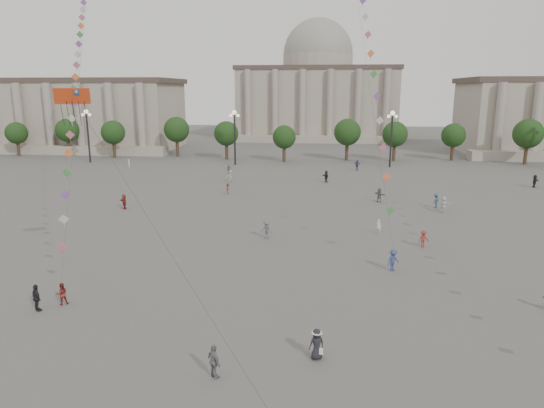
# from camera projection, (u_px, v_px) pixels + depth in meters

# --- Properties ---
(ground) EXTENTS (360.00, 360.00, 0.00)m
(ground) POSITION_uv_depth(u_px,v_px,m) (278.00, 360.00, 26.51)
(ground) COLOR #54524F
(ground) RESTS_ON ground
(hall_west) EXTENTS (84.00, 26.22, 17.20)m
(hall_west) POSITION_uv_depth(u_px,v_px,m) (19.00, 114.00, 123.10)
(hall_west) COLOR #9F9485
(hall_west) RESTS_ON ground
(hall_central) EXTENTS (48.30, 34.30, 35.50)m
(hall_central) POSITION_uv_depth(u_px,v_px,m) (317.00, 91.00, 148.33)
(hall_central) COLOR #9F9485
(hall_central) RESTS_ON ground
(tree_row) EXTENTS (137.12, 5.12, 8.00)m
(tree_row) POSITION_uv_depth(u_px,v_px,m) (313.00, 134.00, 100.78)
(tree_row) COLOR #39271C
(tree_row) RESTS_ON ground
(lamp_post_far_west) EXTENTS (2.00, 0.90, 10.65)m
(lamp_post_far_west) POSITION_uv_depth(u_px,v_px,m) (87.00, 126.00, 97.16)
(lamp_post_far_west) COLOR #262628
(lamp_post_far_west) RESTS_ON ground
(lamp_post_mid_west) EXTENTS (2.00, 0.90, 10.65)m
(lamp_post_mid_west) POSITION_uv_depth(u_px,v_px,m) (235.00, 127.00, 94.11)
(lamp_post_mid_west) COLOR #262628
(lamp_post_mid_west) RESTS_ON ground
(lamp_post_mid_east) EXTENTS (2.00, 0.90, 10.65)m
(lamp_post_mid_east) POSITION_uv_depth(u_px,v_px,m) (392.00, 129.00, 91.06)
(lamp_post_mid_east) COLOR #262628
(lamp_post_mid_east) RESTS_ON ground
(person_crowd_0) EXTENTS (1.17, 0.58, 1.94)m
(person_crowd_0) POSITION_uv_depth(u_px,v_px,m) (357.00, 165.00, 88.81)
(person_crowd_0) COLOR navy
(person_crowd_0) RESTS_ON ground
(person_crowd_4) EXTENTS (1.17, 1.89, 1.94)m
(person_crowd_4) POSITION_uv_depth(u_px,v_px,m) (231.00, 176.00, 77.64)
(person_crowd_4) COLOR white
(person_crowd_4) RESTS_ON ground
(person_crowd_6) EXTENTS (1.38, 1.09, 1.87)m
(person_crowd_6) POSITION_uv_depth(u_px,v_px,m) (267.00, 230.00, 47.91)
(person_crowd_6) COLOR #5A595E
(person_crowd_6) RESTS_ON ground
(person_crowd_7) EXTENTS (1.87, 1.27, 1.94)m
(person_crowd_7) POSITION_uv_depth(u_px,v_px,m) (443.00, 204.00, 58.37)
(person_crowd_7) COLOR white
(person_crowd_7) RESTS_ON ground
(person_crowd_8) EXTENTS (1.21, 0.98, 1.64)m
(person_crowd_8) POSITION_uv_depth(u_px,v_px,m) (423.00, 239.00, 45.31)
(person_crowd_8) COLOR maroon
(person_crowd_8) RESTS_ON ground
(person_crowd_9) EXTENTS (1.64, 1.67, 1.92)m
(person_crowd_9) POSITION_uv_depth(u_px,v_px,m) (535.00, 181.00, 73.31)
(person_crowd_9) COLOR black
(person_crowd_9) RESTS_ON ground
(person_crowd_10) EXTENTS (0.73, 0.84, 1.94)m
(person_crowd_10) POSITION_uv_depth(u_px,v_px,m) (129.00, 165.00, 89.61)
(person_crowd_10) COLOR silver
(person_crowd_10) RESTS_ON ground
(person_crowd_12) EXTENTS (1.67, 1.66, 1.93)m
(person_crowd_12) POSITION_uv_depth(u_px,v_px,m) (379.00, 195.00, 63.61)
(person_crowd_12) COLOR slate
(person_crowd_12) RESTS_ON ground
(person_crowd_13) EXTENTS (0.66, 0.59, 1.50)m
(person_crowd_13) POSITION_uv_depth(u_px,v_px,m) (378.00, 226.00, 49.71)
(person_crowd_13) COLOR silver
(person_crowd_13) RESTS_ON ground
(person_crowd_16) EXTENTS (1.01, 0.59, 1.61)m
(person_crowd_16) POSITION_uv_depth(u_px,v_px,m) (229.00, 169.00, 85.14)
(person_crowd_16) COLOR slate
(person_crowd_16) RESTS_ON ground
(person_crowd_17) EXTENTS (0.65, 1.06, 1.59)m
(person_crowd_17) POSITION_uv_depth(u_px,v_px,m) (228.00, 189.00, 68.58)
(person_crowd_17) COLOR maroon
(person_crowd_17) RESTS_ON ground
(person_crowd_18) EXTENTS (1.30, 1.30, 1.81)m
(person_crowd_18) POSITION_uv_depth(u_px,v_px,m) (436.00, 201.00, 60.57)
(person_crowd_18) COLOR #2C4A64
(person_crowd_18) RESTS_ON ground
(person_crowd_19) EXTENTS (1.57, 1.63, 1.85)m
(person_crowd_19) POSITION_uv_depth(u_px,v_px,m) (124.00, 202.00, 59.98)
(person_crowd_19) COLOR maroon
(person_crowd_19) RESTS_ON ground
(person_crowd_21) EXTENTS (1.31, 1.79, 1.87)m
(person_crowd_21) POSITION_uv_depth(u_px,v_px,m) (326.00, 176.00, 77.45)
(person_crowd_21) COLOR black
(person_crowd_21) RESTS_ON ground
(tourist_1) EXTENTS (1.15, 1.01, 1.87)m
(tourist_1) POSITION_uv_depth(u_px,v_px,m) (37.00, 298.00, 32.15)
(tourist_1) COLOR black
(tourist_1) RESTS_ON ground
(tourist_3) EXTENTS (1.06, 1.10, 1.84)m
(tourist_3) POSITION_uv_depth(u_px,v_px,m) (214.00, 361.00, 24.66)
(tourist_3) COLOR slate
(tourist_3) RESTS_ON ground
(kite_flyer_0) EXTENTS (0.96, 0.90, 1.56)m
(kite_flyer_0) POSITION_uv_depth(u_px,v_px,m) (62.00, 294.00, 33.20)
(kite_flyer_0) COLOR maroon
(kite_flyer_0) RESTS_ON ground
(kite_flyer_1) EXTENTS (1.35, 1.28, 1.84)m
(kite_flyer_1) POSITION_uv_depth(u_px,v_px,m) (393.00, 260.00, 39.33)
(kite_flyer_1) COLOR navy
(kite_flyer_1) RESTS_ON ground
(hat_person) EXTENTS (1.01, 0.87, 1.75)m
(hat_person) POSITION_uv_depth(u_px,v_px,m) (317.00, 344.00, 26.41)
(hat_person) COLOR black
(hat_person) RESTS_ON ground
(dragon_kite) EXTENTS (8.41, 7.64, 23.64)m
(dragon_kite) POSITION_uv_depth(u_px,v_px,m) (75.00, 109.00, 31.03)
(dragon_kite) COLOR red
(dragon_kite) RESTS_ON ground
(kite_train_west) EXTENTS (18.65, 47.03, 62.05)m
(kite_train_west) POSITION_uv_depth(u_px,v_px,m) (81.00, 36.00, 53.96)
(kite_train_west) COLOR #3F3F3F
(kite_train_west) RESTS_ON ground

